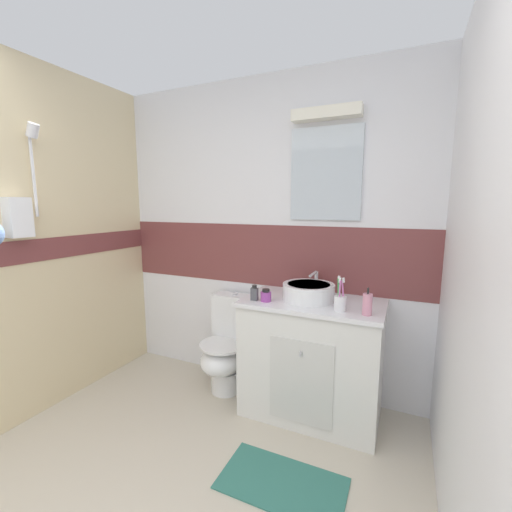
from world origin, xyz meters
The scene contains 12 objects.
ground_plane centered at (0.00, 1.20, -0.02)m, with size 3.20×3.48×0.04m, color beige.
wall_back_tiled centered at (0.01, 2.45, 1.26)m, with size 3.20×0.20×2.50m.
wall_left_shower_alcove centered at (-1.35, 1.20, 1.25)m, with size 0.30×3.48×2.50m.
wall_right_plain centered at (1.35, 1.20, 1.25)m, with size 0.10×3.48×2.50m, color white.
vanity_cabinet centered at (0.50, 2.13, 0.43)m, with size 0.97×0.56×0.85m.
sink_basin centered at (0.47, 2.13, 0.91)m, with size 0.36×0.41×0.17m.
toilet centered at (-0.21, 2.16, 0.36)m, with size 0.37×0.50×0.78m.
toothbrush_cup centered at (0.71, 1.98, 0.91)m, with size 0.08×0.08×0.22m.
soap_dispenser centered at (0.88, 1.96, 0.92)m, with size 0.06×0.06×0.17m.
perfume_flask_small centered at (0.13, 1.96, 0.90)m, with size 0.05×0.03×0.11m.
hair_gel_jar centered at (0.21, 1.97, 0.89)m, with size 0.07×0.07×0.09m.
bath_mat centered at (0.53, 1.43, 0.01)m, with size 0.68×0.37×0.01m, color #337266.
Camera 1 is at (1.07, -0.09, 1.52)m, focal length 23.35 mm.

